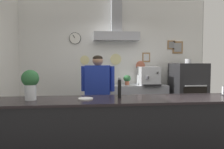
{
  "coord_description": "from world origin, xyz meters",
  "views": [
    {
      "loc": [
        -0.61,
        -3.11,
        1.48
      ],
      "look_at": [
        -0.21,
        0.62,
        1.25
      ],
      "focal_mm": 34.59,
      "sensor_mm": 36.0,
      "label": 1
    }
  ],
  "objects_px": {
    "shop_worker": "(98,98)",
    "potted_sage": "(110,80)",
    "condiment_plate": "(86,99)",
    "pepper_grinder": "(119,87)",
    "espresso_machine": "(149,76)",
    "pizza_oven": "(187,94)",
    "basil_vase": "(30,83)",
    "potted_thyme": "(127,79)"
  },
  "relations": [
    {
      "from": "potted_sage",
      "to": "pepper_grinder",
      "type": "height_order",
      "value": "pepper_grinder"
    },
    {
      "from": "shop_worker",
      "to": "potted_sage",
      "type": "relative_size",
      "value": 7.97
    },
    {
      "from": "espresso_machine",
      "to": "pizza_oven",
      "type": "bearing_deg",
      "value": -12.9
    },
    {
      "from": "potted_thyme",
      "to": "basil_vase",
      "type": "relative_size",
      "value": 0.63
    },
    {
      "from": "basil_vase",
      "to": "pepper_grinder",
      "type": "xyz_separation_m",
      "value": [
        1.08,
        0.04,
        -0.07
      ]
    },
    {
      "from": "shop_worker",
      "to": "condiment_plate",
      "type": "xyz_separation_m",
      "value": [
        -0.19,
        -1.09,
        0.18
      ]
    },
    {
      "from": "potted_thyme",
      "to": "pepper_grinder",
      "type": "distance_m",
      "value": 2.34
    },
    {
      "from": "pizza_oven",
      "to": "basil_vase",
      "type": "height_order",
      "value": "pizza_oven"
    },
    {
      "from": "condiment_plate",
      "to": "shop_worker",
      "type": "bearing_deg",
      "value": 79.9
    },
    {
      "from": "pizza_oven",
      "to": "potted_thyme",
      "type": "relative_size",
      "value": 6.75
    },
    {
      "from": "pizza_oven",
      "to": "pepper_grinder",
      "type": "relative_size",
      "value": 5.74
    },
    {
      "from": "pizza_oven",
      "to": "potted_sage",
      "type": "relative_size",
      "value": 7.73
    },
    {
      "from": "shop_worker",
      "to": "espresso_machine",
      "type": "relative_size",
      "value": 2.8
    },
    {
      "from": "pizza_oven",
      "to": "potted_sage",
      "type": "xyz_separation_m",
      "value": [
        -1.77,
        0.21,
        0.32
      ]
    },
    {
      "from": "basil_vase",
      "to": "pepper_grinder",
      "type": "bearing_deg",
      "value": 2.01
    },
    {
      "from": "condiment_plate",
      "to": "potted_sage",
      "type": "bearing_deg",
      "value": 76.95
    },
    {
      "from": "pizza_oven",
      "to": "condiment_plate",
      "type": "bearing_deg",
      "value": -137.95
    },
    {
      "from": "shop_worker",
      "to": "pizza_oven",
      "type": "bearing_deg",
      "value": -144.62
    },
    {
      "from": "basil_vase",
      "to": "espresso_machine",
      "type": "bearing_deg",
      "value": 47.35
    },
    {
      "from": "condiment_plate",
      "to": "pepper_grinder",
      "type": "bearing_deg",
      "value": 6.08
    },
    {
      "from": "basil_vase",
      "to": "condiment_plate",
      "type": "height_order",
      "value": "basil_vase"
    },
    {
      "from": "potted_thyme",
      "to": "pizza_oven",
      "type": "bearing_deg",
      "value": -10.63
    },
    {
      "from": "condiment_plate",
      "to": "espresso_machine",
      "type": "bearing_deg",
      "value": 57.81
    },
    {
      "from": "potted_sage",
      "to": "pepper_grinder",
      "type": "xyz_separation_m",
      "value": [
        -0.1,
        -2.24,
        0.11
      ]
    },
    {
      "from": "potted_sage",
      "to": "pepper_grinder",
      "type": "relative_size",
      "value": 0.74
    },
    {
      "from": "pepper_grinder",
      "to": "shop_worker",
      "type": "bearing_deg",
      "value": 102.58
    },
    {
      "from": "pepper_grinder",
      "to": "espresso_machine",
      "type": "bearing_deg",
      "value": 65.75
    },
    {
      "from": "pizza_oven",
      "to": "pepper_grinder",
      "type": "bearing_deg",
      "value": -132.71
    },
    {
      "from": "condiment_plate",
      "to": "pepper_grinder",
      "type": "xyz_separation_m",
      "value": [
        0.43,
        0.05,
        0.13
      ]
    },
    {
      "from": "potted_thyme",
      "to": "condiment_plate",
      "type": "xyz_separation_m",
      "value": [
        -0.93,
        -2.33,
        -0.04
      ]
    },
    {
      "from": "potted_thyme",
      "to": "pepper_grinder",
      "type": "height_order",
      "value": "pepper_grinder"
    },
    {
      "from": "shop_worker",
      "to": "potted_sage",
      "type": "height_order",
      "value": "shop_worker"
    },
    {
      "from": "basil_vase",
      "to": "condiment_plate",
      "type": "relative_size",
      "value": 1.98
    },
    {
      "from": "espresso_machine",
      "to": "potted_sage",
      "type": "height_order",
      "value": "espresso_machine"
    },
    {
      "from": "shop_worker",
      "to": "potted_sage",
      "type": "xyz_separation_m",
      "value": [
        0.34,
        1.2,
        0.2
      ]
    },
    {
      "from": "shop_worker",
      "to": "condiment_plate",
      "type": "bearing_deg",
      "value": 90.22
    },
    {
      "from": "pizza_oven",
      "to": "basil_vase",
      "type": "xyz_separation_m",
      "value": [
        -2.95,
        -2.07,
        0.5
      ]
    },
    {
      "from": "pizza_oven",
      "to": "potted_thyme",
      "type": "height_order",
      "value": "pizza_oven"
    },
    {
      "from": "pizza_oven",
      "to": "potted_sage",
      "type": "height_order",
      "value": "pizza_oven"
    },
    {
      "from": "espresso_machine",
      "to": "basil_vase",
      "type": "xyz_separation_m",
      "value": [
        -2.09,
        -2.26,
        0.08
      ]
    },
    {
      "from": "espresso_machine",
      "to": "pepper_grinder",
      "type": "bearing_deg",
      "value": -114.25
    },
    {
      "from": "pizza_oven",
      "to": "shop_worker",
      "type": "height_order",
      "value": "shop_worker"
    }
  ]
}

